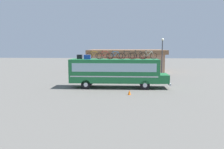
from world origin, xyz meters
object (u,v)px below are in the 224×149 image
rooftop_bicycle_4 (127,56)px  rooftop_bicycle_3 (115,56)px  bus (116,71)px  traffic_cone (129,92)px  luggage_bag_2 (87,57)px  rooftop_bicycle_1 (94,56)px  rooftop_bicycle_6 (149,56)px  rooftop_bicycle_2 (105,56)px  luggage_bag_1 (80,57)px  rooftop_bicycle_5 (138,56)px  street_lamp (162,54)px

rooftop_bicycle_4 → rooftop_bicycle_3: bearing=164.1°
bus → traffic_cone: bearing=-68.4°
luggage_bag_2 → rooftop_bicycle_1: 0.79m
bus → rooftop_bicycle_6: 3.97m
rooftop_bicycle_3 → luggage_bag_2: bearing=-175.2°
rooftop_bicycle_2 → traffic_cone: (2.62, -3.26, -3.37)m
rooftop_bicycle_4 → traffic_cone: bearing=-85.8°
luggage_bag_2 → traffic_cone: size_ratio=1.53×
bus → traffic_cone: (1.40, -3.54, -1.65)m
rooftop_bicycle_4 → bus: bearing=159.9°
luggage_bag_2 → rooftop_bicycle_4: bearing=-1.3°
rooftop_bicycle_1 → traffic_cone: size_ratio=3.88×
luggage_bag_1 → bus: bearing=-2.3°
rooftop_bicycle_2 → rooftop_bicycle_5: (3.59, -0.08, 0.01)m
rooftop_bicycle_1 → rooftop_bicycle_6: rooftop_bicycle_6 is taller
rooftop_bicycle_1 → traffic_cone: (3.86, -3.56, -3.36)m
rooftop_bicycle_2 → rooftop_bicycle_5: bearing=-1.3°
rooftop_bicycle_3 → luggage_bag_1: bearing=176.6°
rooftop_bicycle_6 → rooftop_bicycle_5: bearing=-163.8°
luggage_bag_2 → rooftop_bicycle_2: (1.93, 0.05, 0.16)m
bus → traffic_cone: bus is taller
traffic_cone → street_lamp: size_ratio=0.08×
bus → rooftop_bicycle_3: size_ratio=6.54×
luggage_bag_2 → rooftop_bicycle_2: bearing=1.6°
rooftop_bicycle_4 → rooftop_bicycle_1: bearing=172.9°
luggage_bag_2 → rooftop_bicycle_2: rooftop_bicycle_2 is taller
rooftop_bicycle_3 → rooftop_bicycle_2: bearing=-169.6°
rooftop_bicycle_5 → luggage_bag_1: bearing=175.4°
traffic_cone → luggage_bag_2: bearing=144.8°
rooftop_bicycle_6 → street_lamp: size_ratio=0.31×
rooftop_bicycle_2 → street_lamp: bearing=42.6°
bus → luggage_bag_1: size_ratio=19.79×
luggage_bag_2 → rooftop_bicycle_3: rooftop_bicycle_3 is taller
street_lamp → bus: bearing=-133.5°
bus → rooftop_bicycle_4: rooftop_bicycle_4 is taller
rooftop_bicycle_5 → rooftop_bicycle_6: (1.20, 0.35, -0.00)m
luggage_bag_1 → rooftop_bicycle_3: (4.00, -0.24, 0.14)m
rooftop_bicycle_5 → traffic_cone: 4.75m
luggage_bag_1 → rooftop_bicycle_4: rooftop_bicycle_4 is taller
rooftop_bicycle_6 → luggage_bag_2: bearing=-177.3°
bus → luggage_bag_2: (-3.15, -0.33, 1.57)m
bus → rooftop_bicycle_4: bearing=-20.1°
traffic_cone → street_lamp: street_lamp is taller
rooftop_bicycle_3 → rooftop_bicycle_1: bearing=177.8°
rooftop_bicycle_5 → traffic_cone: size_ratio=3.83×
rooftop_bicycle_4 → rooftop_bicycle_6: rooftop_bicycle_6 is taller
luggage_bag_2 → rooftop_bicycle_2: 1.94m
luggage_bag_1 → rooftop_bicycle_1: rooftop_bicycle_1 is taller
bus → rooftop_bicycle_5: (2.38, -0.36, 1.74)m
luggage_bag_1 → rooftop_bicycle_5: bearing=-4.6°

